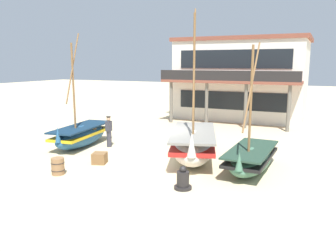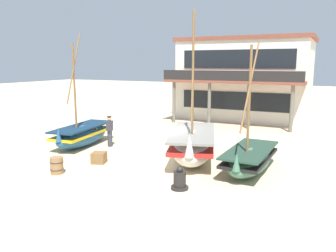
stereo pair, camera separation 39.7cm
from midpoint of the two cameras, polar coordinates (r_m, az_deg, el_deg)
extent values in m
plane|color=#CCB78E|center=(16.36, -2.18, -5.41)|extent=(120.00, 120.00, 0.00)
ellipsoid|color=#23517A|center=(19.18, -14.93, -1.66)|extent=(2.03, 4.50, 1.12)
cube|color=gold|center=(19.15, -14.95, -1.26)|extent=(2.02, 4.33, 0.13)
cube|color=#132C43|center=(19.08, -15.01, -0.16)|extent=(2.06, 4.42, 0.08)
cone|color=#23517A|center=(17.40, -18.68, -1.40)|extent=(0.33, 0.33, 0.78)
cylinder|color=brown|center=(18.37, -16.23, 5.92)|extent=(0.10, 0.10, 4.73)
cylinder|color=brown|center=(18.32, -16.40, 9.35)|extent=(0.26, 1.46, 3.57)
cube|color=brown|center=(19.37, -14.47, -0.34)|extent=(1.42, 0.34, 0.06)
ellipsoid|color=silver|center=(15.83, 3.58, -3.35)|extent=(3.42, 5.35, 1.40)
cube|color=red|center=(15.79, 3.58, -2.74)|extent=(3.37, 5.16, 0.17)
cube|color=gray|center=(15.69, 3.60, -1.07)|extent=(3.44, 5.27, 0.10)
cone|color=silver|center=(13.35, 3.16, -3.19)|extent=(0.48, 0.48, 0.98)
cylinder|color=brown|center=(14.76, 3.61, 7.73)|extent=(0.10, 0.10, 5.59)
cylinder|color=brown|center=(14.74, 3.64, 10.40)|extent=(0.62, 1.63, 4.78)
cube|color=brown|center=(16.09, 3.66, -1.34)|extent=(1.75, 0.74, 0.06)
ellipsoid|color=#427056|center=(14.67, 13.04, -5.57)|extent=(1.63, 4.09, 0.99)
cube|color=black|center=(14.64, 13.06, -5.11)|extent=(1.64, 3.93, 0.12)
cube|color=#243D2F|center=(14.55, 13.11, -3.85)|extent=(1.68, 4.02, 0.07)
cone|color=#427056|center=(12.73, 11.04, -5.89)|extent=(0.31, 0.31, 0.69)
cylinder|color=brown|center=(13.71, 12.96, 3.77)|extent=(0.10, 0.10, 4.51)
cylinder|color=brown|center=(13.65, 13.08, 6.69)|extent=(0.13, 2.33, 3.41)
cube|color=brown|center=(14.87, 13.37, -3.99)|extent=(1.45, 0.20, 0.06)
cylinder|color=#33333D|center=(18.72, -10.49, -2.15)|extent=(0.26, 0.26, 0.88)
cube|color=#383842|center=(18.58, -10.57, -0.01)|extent=(0.23, 0.36, 0.54)
sphere|color=tan|center=(18.51, -10.61, 1.18)|extent=(0.22, 0.22, 0.22)
cylinder|color=#2D2823|center=(18.50, -10.62, 1.54)|extent=(0.24, 0.24, 0.05)
cylinder|color=black|center=(12.49, 1.60, -10.31)|extent=(0.65, 0.65, 0.10)
cylinder|color=black|center=(12.38, 1.60, -8.90)|extent=(0.45, 0.45, 0.55)
sphere|color=black|center=(12.26, 1.61, -7.33)|extent=(0.25, 0.25, 0.25)
cylinder|color=olive|center=(14.69, -18.81, -6.43)|extent=(0.52, 0.52, 0.70)
torus|color=black|center=(14.65, -18.85, -5.85)|extent=(0.56, 0.56, 0.03)
torus|color=black|center=(14.73, -18.77, -7.00)|extent=(0.56, 0.56, 0.03)
cube|color=brown|center=(15.77, -12.16, -5.32)|extent=(0.76, 0.76, 0.50)
cube|color=silver|center=(28.96, 11.96, 7.55)|extent=(9.95, 6.18, 6.19)
cube|color=brown|center=(28.99, 12.21, 13.96)|extent=(10.35, 6.43, 0.30)
cube|color=black|center=(26.05, 10.27, 4.22)|extent=(8.36, 0.06, 1.36)
cube|color=black|center=(25.90, 10.49, 11.04)|extent=(8.36, 0.06, 1.36)
cube|color=brown|center=(24.96, 9.78, 7.40)|extent=(9.95, 2.07, 0.20)
cylinder|color=#666056|center=(25.88, 0.08, 4.00)|extent=(0.24, 0.24, 3.09)
cylinder|color=#666056|center=(24.83, 6.05, 3.67)|extent=(0.24, 0.24, 3.09)
cylinder|color=#666056|center=(24.07, 12.47, 3.26)|extent=(0.24, 0.24, 3.09)
cylinder|color=#666056|center=(23.62, 19.21, 2.79)|extent=(0.24, 0.24, 3.09)
cube|color=black|center=(23.99, 9.18, 8.38)|extent=(9.95, 0.08, 0.70)
camera|label=1|loc=(0.20, -90.67, -0.13)|focal=36.18mm
camera|label=2|loc=(0.20, 89.33, 0.13)|focal=36.18mm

